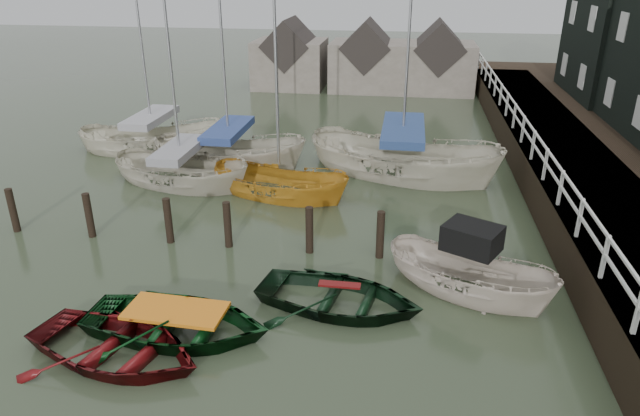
% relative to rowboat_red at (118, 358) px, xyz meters
% --- Properties ---
extents(ground, '(120.00, 120.00, 0.00)m').
position_rel_rowboat_red_xyz_m(ground, '(2.00, 2.32, 0.00)').
color(ground, '#2D3924').
rests_on(ground, ground).
extents(pier, '(3.04, 32.00, 2.70)m').
position_rel_rowboat_red_xyz_m(pier, '(11.48, 12.32, 0.71)').
color(pier, black).
rests_on(pier, ground).
extents(mooring_pilings, '(13.72, 0.22, 1.80)m').
position_rel_rowboat_red_xyz_m(mooring_pilings, '(0.89, 5.32, 0.50)').
color(mooring_pilings, black).
rests_on(mooring_pilings, ground).
extents(far_sheds, '(14.00, 4.08, 4.39)m').
position_rel_rowboat_red_xyz_m(far_sheds, '(2.83, 28.32, 1.86)').
color(far_sheds, '#665B51').
rests_on(far_sheds, ground).
extents(rowboat_red, '(4.57, 3.74, 0.83)m').
position_rel_rowboat_red_xyz_m(rowboat_red, '(0.00, 0.00, 0.00)').
color(rowboat_red, '#4E0B0C').
rests_on(rowboat_red, ground).
extents(rowboat_green, '(4.36, 3.20, 0.88)m').
position_rel_rowboat_red_xyz_m(rowboat_green, '(0.95, 0.99, 0.00)').
color(rowboat_green, black).
rests_on(rowboat_green, ground).
extents(rowboat_dkgreen, '(4.48, 3.55, 0.83)m').
position_rel_rowboat_red_xyz_m(rowboat_dkgreen, '(4.39, 2.61, 0.00)').
color(rowboat_dkgreen, black).
rests_on(rowboat_dkgreen, ground).
extents(motorboat, '(4.67, 3.54, 2.63)m').
position_rel_rowboat_red_xyz_m(motorboat, '(7.49, 3.76, 0.09)').
color(motorboat, beige).
rests_on(motorboat, ground).
extents(sailboat_a, '(6.14, 3.62, 10.01)m').
position_rel_rowboat_red_xyz_m(sailboat_a, '(-2.43, 9.97, 0.06)').
color(sailboat_a, beige).
rests_on(sailboat_a, ground).
extents(sailboat_b, '(6.53, 2.73, 12.37)m').
position_rel_rowboat_red_xyz_m(sailboat_b, '(-1.31, 12.36, 0.07)').
color(sailboat_b, beige).
rests_on(sailboat_b, ground).
extents(sailboat_c, '(5.74, 3.53, 10.12)m').
position_rel_rowboat_red_xyz_m(sailboat_c, '(1.40, 9.51, 0.02)').
color(sailboat_c, '#C28524').
rests_on(sailboat_c, ground).
extents(sailboat_d, '(8.41, 5.55, 12.35)m').
position_rel_rowboat_red_xyz_m(sailboat_d, '(5.64, 12.32, 0.06)').
color(sailboat_d, beige).
rests_on(sailboat_d, ground).
extents(sailboat_e, '(6.71, 3.57, 9.60)m').
position_rel_rowboat_red_xyz_m(sailboat_e, '(-5.24, 13.79, 0.06)').
color(sailboat_e, beige).
rests_on(sailboat_e, ground).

